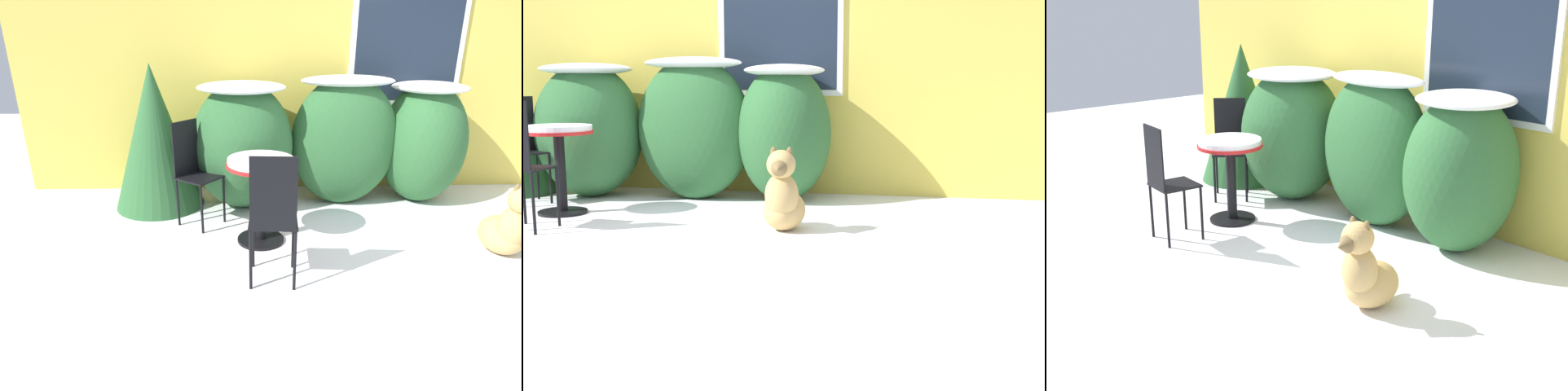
% 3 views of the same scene
% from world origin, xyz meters
% --- Properties ---
extents(ground_plane, '(16.00, 16.00, 0.00)m').
position_xyz_m(ground_plane, '(0.00, 0.00, 0.00)').
color(ground_plane, white).
extents(house_wall, '(8.00, 0.10, 3.26)m').
position_xyz_m(house_wall, '(0.03, 2.20, 1.64)').
color(house_wall, '#DBC14C').
rests_on(house_wall, ground_plane).
extents(shrub_left, '(1.10, 1.06, 1.38)m').
position_xyz_m(shrub_left, '(-1.36, 1.58, 0.73)').
color(shrub_left, '#2D6033').
rests_on(shrub_left, ground_plane).
extents(shrub_middle, '(1.17, 0.66, 1.43)m').
position_xyz_m(shrub_middle, '(-0.23, 1.63, 0.75)').
color(shrub_middle, '#2D6033').
rests_on(shrub_middle, ground_plane).
extents(shrub_right, '(0.93, 0.99, 1.36)m').
position_xyz_m(shrub_right, '(0.68, 1.70, 0.72)').
color(shrub_right, '#2D6033').
rests_on(shrub_right, ground_plane).
extents(evergreen_bush, '(0.98, 0.98, 1.56)m').
position_xyz_m(evergreen_bush, '(-2.30, 1.62, 0.78)').
color(evergreen_bush, '#2D6033').
rests_on(evergreen_bush, ground_plane).
extents(patio_table, '(0.62, 0.62, 0.80)m').
position_xyz_m(patio_table, '(-1.18, 0.67, 0.61)').
color(patio_table, black).
rests_on(patio_table, ground_plane).
extents(patio_chair_near_table, '(0.51, 0.51, 1.04)m').
position_xyz_m(patio_chair_near_table, '(-1.84, 1.12, 0.57)').
color(patio_chair_near_table, black).
rests_on(patio_chair_near_table, ground_plane).
extents(patio_chair_far_side, '(0.39, 0.39, 1.04)m').
position_xyz_m(patio_chair_far_side, '(-1.12, -0.05, 0.57)').
color(patio_chair_far_side, black).
rests_on(patio_chair_far_side, ground_plane).
extents(dog, '(0.37, 0.66, 0.69)m').
position_xyz_m(dog, '(0.93, 0.33, 0.26)').
color(dog, tan).
rests_on(dog, ground_plane).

